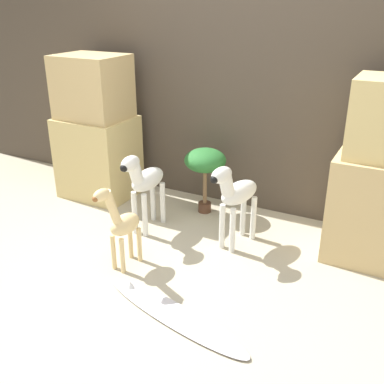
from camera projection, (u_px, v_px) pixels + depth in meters
The scene contains 9 objects.
ground_plane at pixel (154, 282), 3.07m from camera, with size 14.00×14.00×0.00m, color #B2A88E.
wall_back at pixel (242, 85), 3.84m from camera, with size 6.40×0.08×2.20m.
rock_pillar_left at pixel (96, 132), 4.21m from camera, with size 0.67×0.54×1.33m.
rock_pillar_right at pixel (384, 182), 3.14m from camera, with size 0.67×0.54×1.32m.
zebra_right at pixel (235, 194), 3.35m from camera, with size 0.26×0.54×0.70m.
zebra_left at pixel (144, 181), 3.59m from camera, with size 0.17×0.53×0.70m.
giraffe_figurine at pixel (121, 223), 3.11m from camera, with size 0.17×0.41×0.67m.
potted_palm_front at pixel (205, 163), 3.90m from camera, with size 0.36×0.36×0.59m.
surfboard at pixel (172, 313), 2.75m from camera, with size 1.15×0.47×0.07m.
Camera 1 is at (1.42, -2.16, 1.79)m, focal length 42.00 mm.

